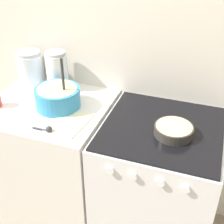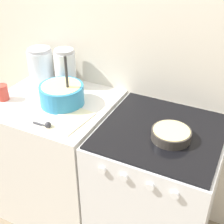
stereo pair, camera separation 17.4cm
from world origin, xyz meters
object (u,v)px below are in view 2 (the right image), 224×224
stove (155,191)px  tin_can (3,92)px  storage_jar_middle (65,70)px  storage_jar_left (41,66)px  baking_pan (171,134)px  mixing_bowl (62,93)px

stove → tin_can: (-1.00, -0.12, 0.51)m
storage_jar_middle → tin_can: size_ratio=2.58×
storage_jar_left → tin_can: (-0.04, -0.34, -0.05)m
tin_can → storage_jar_middle: bearing=54.4°
baking_pan → stove: bearing=143.2°
storage_jar_left → storage_jar_middle: 0.20m
stove → storage_jar_left: bearing=166.8°
storage_jar_left → tin_can: size_ratio=2.31×
storage_jar_left → storage_jar_middle: (0.20, 0.00, 0.01)m
stove → mixing_bowl: (-0.64, 0.01, 0.53)m
mixing_bowl → baking_pan: 0.71m
mixing_bowl → tin_can: (-0.36, -0.12, -0.02)m
stove → baking_pan: size_ratio=4.45×
storage_jar_middle → tin_can: 0.43m
mixing_bowl → tin_can: size_ratio=3.22×
mixing_bowl → baking_pan: (0.71, -0.05, -0.04)m
baking_pan → storage_jar_middle: bearing=161.5°
mixing_bowl → storage_jar_middle: mixing_bowl is taller
baking_pan → tin_can: (-1.07, -0.07, 0.02)m
stove → storage_jar_left: 1.13m
storage_jar_middle → mixing_bowl: bearing=-62.4°
stove → storage_jar_left: size_ratio=4.00×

